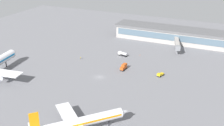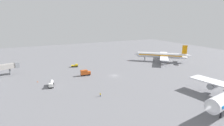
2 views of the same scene
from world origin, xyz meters
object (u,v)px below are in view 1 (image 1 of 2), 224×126
(catering_truck, at_px, (124,67))
(ground_crew_worker, at_px, (81,58))
(safety_cone_mid_apron, at_px, (140,55))
(pushback_tractor, at_px, (160,75))
(fuel_truck, at_px, (123,54))
(airplane_at_gate, at_px, (77,123))

(catering_truck, height_order, ground_crew_worker, catering_truck)
(safety_cone_mid_apron, bearing_deg, catering_truck, 88.46)
(pushback_tractor, relative_size, ground_crew_worker, 2.85)
(ground_crew_worker, xyz_separation_m, safety_cone_mid_apron, (-31.04, -21.84, -0.55))
(ground_crew_worker, bearing_deg, fuel_truck, 0.93)
(fuel_truck, relative_size, ground_crew_worker, 3.93)
(fuel_truck, relative_size, safety_cone_mid_apron, 10.94)
(pushback_tractor, height_order, safety_cone_mid_apron, pushback_tractor)
(airplane_at_gate, xyz_separation_m, ground_crew_worker, (37.81, -67.74, -3.88))
(airplane_at_gate, bearing_deg, pushback_tractor, 29.26)
(pushback_tractor, xyz_separation_m, safety_cone_mid_apron, (20.75, -25.58, -0.67))
(airplane_at_gate, relative_size, pushback_tractor, 7.30)
(airplane_at_gate, distance_m, safety_cone_mid_apron, 89.94)
(ground_crew_worker, bearing_deg, safety_cone_mid_apron, -1.49)
(catering_truck, bearing_deg, airplane_at_gate, 10.29)
(airplane_at_gate, xyz_separation_m, fuel_truck, (16.45, -84.16, -3.34))
(ground_crew_worker, bearing_deg, catering_truck, -43.65)
(airplane_at_gate, xyz_separation_m, catering_truck, (7.46, -64.00, -3.03))
(catering_truck, xyz_separation_m, safety_cone_mid_apron, (-0.69, -25.58, -1.40))
(fuel_truck, xyz_separation_m, pushback_tractor, (-30.43, 20.15, -0.42))
(catering_truck, xyz_separation_m, ground_crew_worker, (30.35, -3.74, -0.85))
(fuel_truck, distance_m, safety_cone_mid_apron, 11.15)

